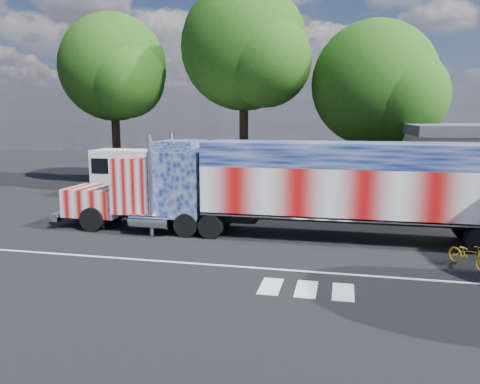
% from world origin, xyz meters
% --- Properties ---
extents(ground, '(100.00, 100.00, 0.00)m').
position_xyz_m(ground, '(0.00, 0.00, 0.00)').
color(ground, black).
extents(lane_markings, '(30.00, 2.67, 0.01)m').
position_xyz_m(lane_markings, '(1.71, -3.77, 0.01)').
color(lane_markings, silver).
rests_on(lane_markings, ground).
extents(semi_truck, '(22.68, 3.58, 4.84)m').
position_xyz_m(semi_truck, '(3.18, 2.09, 2.49)').
color(semi_truck, black).
rests_on(semi_truck, ground).
extents(coach_bus, '(11.52, 2.68, 3.35)m').
position_xyz_m(coach_bus, '(-6.43, 10.69, 1.74)').
color(coach_bus, white).
rests_on(coach_bus, ground).
extents(woman, '(0.70, 0.56, 1.69)m').
position_xyz_m(woman, '(-6.99, 1.50, 0.84)').
color(woman, slate).
rests_on(woman, ground).
extents(bicycle, '(1.61, 1.91, 0.99)m').
position_xyz_m(bicycle, '(9.82, -1.15, 0.49)').
color(bicycle, gold).
rests_on(bicycle, ground).
extents(tree_ne_a, '(9.67, 9.21, 12.65)m').
position_xyz_m(tree_ne_a, '(7.22, 16.72, 7.99)').
color(tree_ne_a, black).
rests_on(tree_ne_a, ground).
extents(tree_n_mid, '(10.21, 9.72, 15.82)m').
position_xyz_m(tree_n_mid, '(-2.60, 16.70, 10.89)').
color(tree_n_mid, black).
rests_on(tree_n_mid, ground).
extents(tree_nw_a, '(9.33, 8.88, 14.17)m').
position_xyz_m(tree_nw_a, '(-13.92, 17.21, 9.66)').
color(tree_nw_a, black).
rests_on(tree_nw_a, ground).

